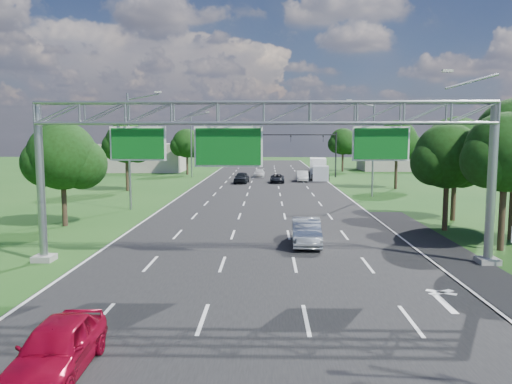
{
  "coord_description": "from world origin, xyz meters",
  "views": [
    {
      "loc": [
        0.46,
        -12.73,
        6.36
      ],
      "look_at": [
        -0.18,
        13.73,
        3.4
      ],
      "focal_mm": 35.0,
      "sensor_mm": 36.0,
      "label": 1
    }
  ],
  "objects_px": {
    "sign_gantry": "(265,125)",
    "traffic_signal": "(313,144)",
    "silver_sedan": "(306,232)",
    "box_truck": "(318,169)",
    "red_coupe": "(57,347)"
  },
  "relations": [
    {
      "from": "silver_sedan",
      "to": "box_truck",
      "type": "distance_m",
      "value": 45.91
    },
    {
      "from": "traffic_signal",
      "to": "box_truck",
      "type": "distance_m",
      "value": 4.91
    },
    {
      "from": "sign_gantry",
      "to": "traffic_signal",
      "type": "bearing_deg",
      "value": 82.32
    },
    {
      "from": "traffic_signal",
      "to": "box_truck",
      "type": "bearing_deg",
      "value": -80.75
    },
    {
      "from": "sign_gantry",
      "to": "traffic_signal",
      "type": "distance_m",
      "value": 53.51
    },
    {
      "from": "silver_sedan",
      "to": "red_coupe",
      "type": "bearing_deg",
      "value": -114.39
    },
    {
      "from": "box_truck",
      "to": "traffic_signal",
      "type": "bearing_deg",
      "value": 103.83
    },
    {
      "from": "sign_gantry",
      "to": "traffic_signal",
      "type": "height_order",
      "value": "sign_gantry"
    },
    {
      "from": "traffic_signal",
      "to": "red_coupe",
      "type": "xyz_separation_m",
      "value": [
        -12.66,
        -65.05,
        -4.43
      ]
    },
    {
      "from": "red_coupe",
      "to": "box_truck",
      "type": "height_order",
      "value": "box_truck"
    },
    {
      "from": "silver_sedan",
      "to": "box_truck",
      "type": "xyz_separation_m",
      "value": [
        5.28,
        45.6,
        0.7
      ]
    },
    {
      "from": "traffic_signal",
      "to": "sign_gantry",
      "type": "bearing_deg",
      "value": -97.68
    },
    {
      "from": "sign_gantry",
      "to": "traffic_signal",
      "type": "xyz_separation_m",
      "value": [
        7.15,
        53.0,
        -1.72
      ]
    },
    {
      "from": "silver_sedan",
      "to": "box_truck",
      "type": "relative_size",
      "value": 0.57
    },
    {
      "from": "traffic_signal",
      "to": "silver_sedan",
      "type": "relative_size",
      "value": 2.61
    }
  ]
}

